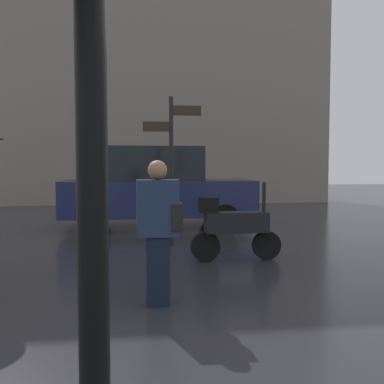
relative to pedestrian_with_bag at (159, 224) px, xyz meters
name	(u,v)px	position (x,y,z in m)	size (l,w,h in m)	color
pedestrian_with_bag	(159,224)	(0.00, 0.00, 0.00)	(0.48, 0.24, 1.56)	black
parked_scooter	(233,226)	(1.30, 2.11, -0.33)	(1.45, 0.32, 1.23)	black
parked_car_left	(155,187)	(0.31, 6.08, 0.08)	(4.50, 1.93, 1.93)	#1E234C
street_signpost	(172,155)	(0.47, 3.59, 0.79)	(1.08, 0.08, 2.76)	black
building_block	(140,42)	(0.17, 13.47, 5.40)	(14.72, 2.37, 12.58)	gray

